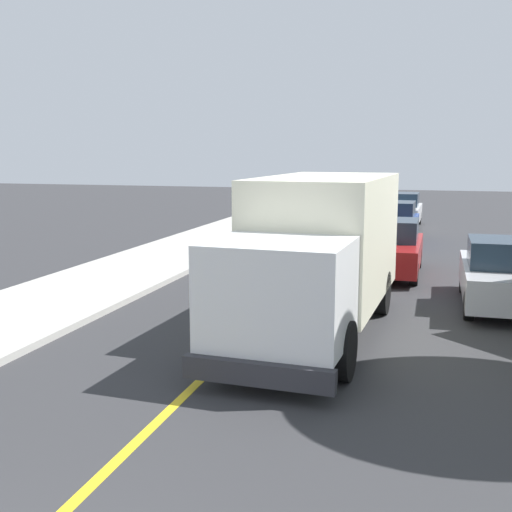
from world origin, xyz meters
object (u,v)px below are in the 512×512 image
at_px(box_truck, 318,249).
at_px(parked_car_mid, 394,223).
at_px(parked_car_far, 401,211).
at_px(parked_car_near, 390,249).
at_px(parked_van_across, 502,275).

xyz_separation_m(box_truck, parked_car_mid, (0.63, 13.77, -0.97)).
distance_m(box_truck, parked_car_far, 19.48).
bearing_deg(parked_car_near, parked_car_far, 91.61).
height_order(box_truck, parked_van_across, box_truck).
distance_m(parked_car_near, parked_car_far, 12.64).
bearing_deg(parked_van_across, parked_car_far, 101.36).
height_order(box_truck, parked_car_far, box_truck).
bearing_deg(box_truck, parked_van_across, 40.81).
bearing_deg(parked_car_mid, box_truck, -92.60).
xyz_separation_m(parked_car_mid, parked_van_across, (3.24, -10.44, 0.00)).
xyz_separation_m(parked_car_far, parked_van_across, (3.24, -16.11, 0.00)).
bearing_deg(parked_car_far, box_truck, -91.84).
bearing_deg(box_truck, parked_car_far, 88.16).
bearing_deg(parked_car_mid, parked_car_far, 90.01).
xyz_separation_m(parked_car_mid, parked_car_far, (-0.00, 5.68, 0.00)).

